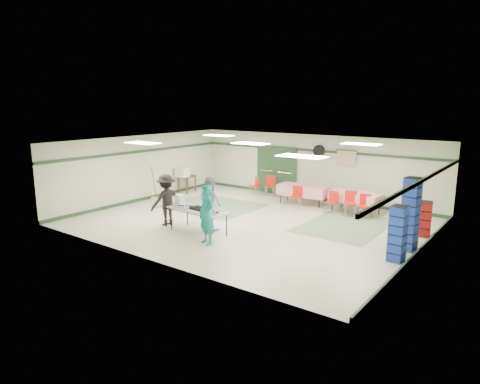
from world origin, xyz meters
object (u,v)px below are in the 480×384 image
Objects in this scene: volunteer_dark at (166,200)px; chair_a at (351,201)px; office_printer at (182,172)px; chair_c at (365,204)px; volunteer_teal at (207,215)px; chair_loose_b at (255,184)px; serving_table at (198,211)px; volunteer_grey at (211,203)px; crate_stack_blue_a at (410,214)px; crate_stack_blue_b at (398,234)px; printer_table at (187,178)px; chair_b at (332,200)px; chair_loose_a at (270,184)px; chair_d at (297,194)px; broom at (154,183)px; dining_table_a at (356,197)px; crate_stack_red at (424,219)px; dining_table_b at (303,190)px.

volunteer_dark is 1.88× the size of chair_a.
office_printer reaches higher than chair_a.
chair_c is (0.55, -0.01, -0.04)m from chair_a.
volunteer_teal reaches higher than chair_loose_b.
volunteer_dark is (-1.44, 0.05, 0.13)m from serving_table.
chair_loose_b is at bearing -53.75° from volunteer_grey.
crate_stack_blue_b is (0.00, -1.07, -0.29)m from crate_stack_blue_a.
volunteer_teal is 0.84× the size of crate_stack_blue_a.
printer_table is at bearing 155.72° from volunteer_teal.
volunteer_grey is 2.15× the size of chair_b.
chair_c is 1.08× the size of chair_loose_b.
chair_a is (4.43, 4.76, -0.30)m from volunteer_dark.
volunteer_dark is at bearing -115.95° from chair_loose_a.
crate_stack_blue_a is (7.16, 2.25, 0.17)m from volunteer_dark.
chair_d is 0.41× the size of crate_stack_blue_a.
broom is (-5.56, 3.03, -0.14)m from volunteer_teal.
serving_table is at bearing -40.86° from chair_loose_b.
dining_table_a is 4.71m from chair_loose_b.
crate_stack_blue_b is at bearing 17.06° from serving_table.
office_printer is (-3.48, -1.84, 0.40)m from chair_loose_a.
chair_d is at bearing 143.90° from crate_stack_blue_b.
chair_a is at bearing -107.90° from volunteer_grey.
crate_stack_red is at bearing -20.55° from dining_table_a.
chair_b is 4.12m from chair_loose_b.
crate_stack_red is at bearing -12.26° from printer_table.
volunteer_dark reaches higher than chair_loose_a.
serving_table is 2.35× the size of chair_a.
volunteer_grey is 2.19× the size of chair_loose_b.
crate_stack_blue_b is (4.96, -4.16, 0.17)m from dining_table_b.
crate_stack_blue_b is at bearing 38.70° from volunteer_teal.
printer_table is (-5.48, 4.94, -0.23)m from volunteer_teal.
chair_loose_a is at bearing -60.92° from volunteer_grey.
chair_d is at bearing 179.47° from chair_b.
dining_table_b reaches higher than serving_table.
volunteer_teal is 1.17× the size of crate_stack_blue_b.
chair_d is at bearing -4.69° from printer_table.
chair_b is (3.74, 4.76, -0.36)m from volunteer_dark.
dining_table_b is (0.76, 5.38, -0.15)m from serving_table.
chair_b is 0.90× the size of chair_loose_a.
volunteer_grey is 1.60× the size of crate_stack_red.
crate_stack_blue_a is (4.92, -2.51, 0.52)m from chair_d.
dining_table_a is at bearing 40.08° from chair_b.
chair_a is 1.01× the size of chair_loose_a.
chair_a is 0.65× the size of broom.
office_printer is at bearing 163.40° from chair_a.
volunteer_dark is at bearing -170.68° from crate_stack_blue_b.
chair_b is 6.94m from office_printer.
printer_table is (-5.38, -0.49, 0.13)m from chair_d.
chair_loose_a is 7.71m from crate_stack_blue_a.
chair_a reaches higher than chair_loose_b.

